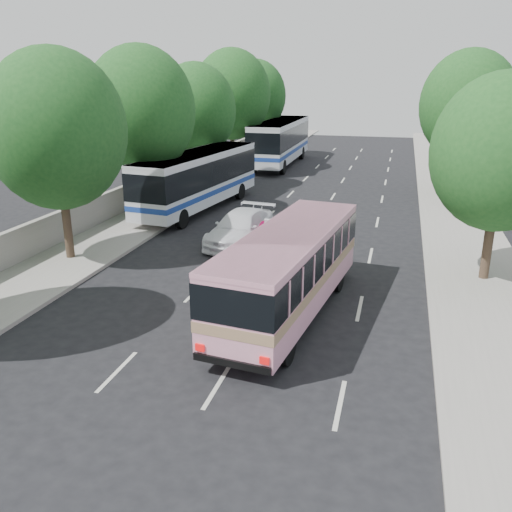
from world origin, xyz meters
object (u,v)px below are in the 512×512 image
(pink_bus, at_px, (289,264))
(pink_taxi, at_px, (271,240))
(tour_coach_front, at_px, (198,176))
(tour_coach_rear, at_px, (280,139))
(white_pickup, at_px, (240,228))

(pink_bus, bearing_deg, pink_taxi, 116.18)
(pink_taxi, relative_size, tour_coach_front, 0.38)
(pink_taxi, bearing_deg, pink_bus, -77.09)
(tour_coach_front, bearing_deg, tour_coach_rear, 94.01)
(white_pickup, distance_m, tour_coach_front, 7.35)
(pink_bus, relative_size, pink_taxi, 2.15)
(pink_bus, bearing_deg, white_pickup, 124.71)
(pink_bus, xyz_separation_m, pink_taxi, (-2.07, 6.04, -1.08))
(pink_bus, height_order, white_pickup, pink_bus)
(pink_bus, height_order, pink_taxi, pink_bus)
(tour_coach_front, bearing_deg, white_pickup, -46.22)
(tour_coach_front, bearing_deg, pink_bus, -51.08)
(tour_coach_front, relative_size, tour_coach_rear, 0.90)
(pink_taxi, xyz_separation_m, tour_coach_rear, (-5.12, 25.06, 1.59))
(tour_coach_rear, bearing_deg, pink_taxi, -78.57)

